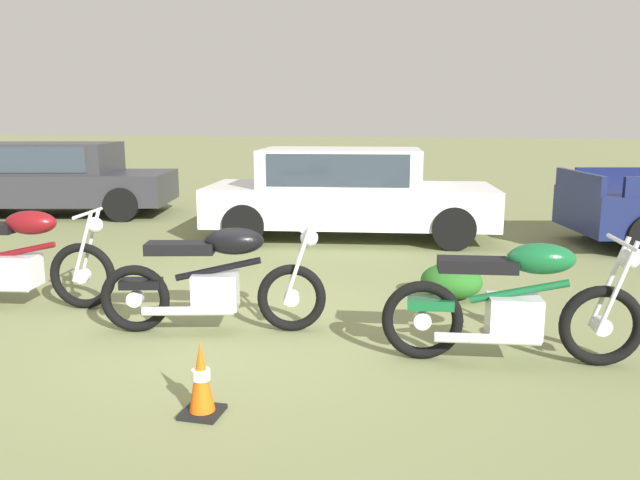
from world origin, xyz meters
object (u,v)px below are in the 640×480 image
object	(u,v)px
motorcycle_black	(216,280)
car_charcoal	(43,173)
motorcycle_green	(515,303)
motorcycle_maroon	(17,260)
car_white	(346,189)
shrub_low	(451,281)
traffic_cone	(201,381)

from	to	relation	value
motorcycle_black	car_charcoal	bearing A→B (deg)	121.72
motorcycle_green	car_charcoal	xyz separation A→B (m)	(-8.67, 6.00, 0.35)
motorcycle_maroon	car_white	xyz separation A→B (m)	(2.49, 4.55, 0.30)
motorcycle_green	shrub_low	size ratio (longest dim) A/B	3.06
motorcycle_maroon	shrub_low	xyz separation A→B (m)	(4.28, 1.36, -0.31)
car_white	motorcycle_maroon	bearing A→B (deg)	-126.70
traffic_cone	car_white	bearing A→B (deg)	92.81
motorcycle_maroon	motorcycle_black	xyz separation A→B (m)	(2.25, -0.24, -0.01)
motorcycle_black	traffic_cone	distance (m)	1.68
motorcycle_maroon	car_white	bearing A→B (deg)	51.89
car_white	shrub_low	xyz separation A→B (m)	(1.79, -3.20, -0.61)
motorcycle_green	car_white	xyz separation A→B (m)	(-2.33, 4.95, 0.31)
motorcycle_black	motorcycle_green	size ratio (longest dim) A/B	0.99
traffic_cone	shrub_low	distance (m)	3.49
motorcycle_green	shrub_low	xyz separation A→B (m)	(-0.54, 1.75, -0.30)
motorcycle_black	traffic_cone	bearing A→B (deg)	-85.30
car_charcoal	shrub_low	bearing A→B (deg)	-41.75
motorcycle_maroon	car_charcoal	distance (m)	6.82
motorcycle_black	traffic_cone	xyz separation A→B (m)	(0.54, -1.56, -0.25)
motorcycle_black	car_white	bearing A→B (deg)	72.72
motorcycle_green	traffic_cone	xyz separation A→B (m)	(-2.02, -1.41, -0.26)
motorcycle_green	shrub_low	bearing A→B (deg)	99.70
car_white	shrub_low	size ratio (longest dim) A/B	7.19
car_charcoal	traffic_cone	distance (m)	9.98
car_charcoal	traffic_cone	bearing A→B (deg)	-62.23
motorcycle_green	motorcycle_maroon	bearing A→B (deg)	167.93
motorcycle_green	car_white	bearing A→B (deg)	107.77
car_white	car_charcoal	bearing A→B (deg)	162.46
motorcycle_black	motorcycle_green	distance (m)	2.56
motorcycle_maroon	motorcycle_black	world-z (taller)	same
motorcycle_black	motorcycle_green	xyz separation A→B (m)	(2.56, -0.15, 0.00)
car_white	shrub_low	distance (m)	3.71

